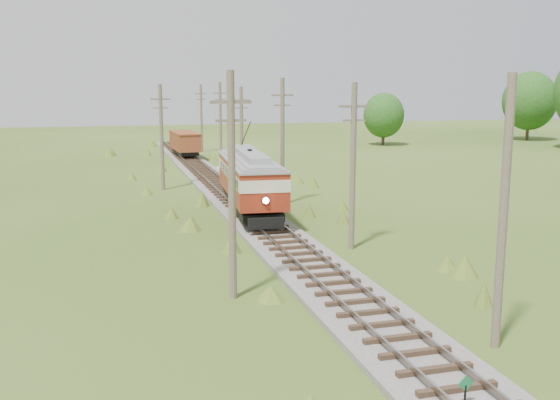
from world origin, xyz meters
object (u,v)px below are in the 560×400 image
object	(u,v)px
gondola	(185,142)
gravel_pile	(230,164)
switch_marker	(465,391)
streetcar	(250,177)

from	to	relation	value
gondola	gravel_pile	world-z (taller)	gondola
gravel_pile	gondola	bearing A→B (deg)	106.58
switch_marker	gondola	world-z (taller)	gondola
streetcar	gravel_pile	distance (m)	23.96
gondola	gravel_pile	bearing A→B (deg)	-76.01
switch_marker	streetcar	xyz separation A→B (m)	(0.20, 25.88, 2.01)
gondola	gravel_pile	size ratio (longest dim) A/B	2.32
switch_marker	gondola	distance (m)	60.48
streetcar	gravel_pile	xyz separation A→B (m)	(3.26, 23.65, -2.09)
switch_marker	streetcar	distance (m)	25.96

